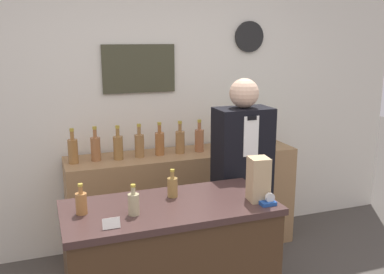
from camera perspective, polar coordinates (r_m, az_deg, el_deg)
name	(u,v)px	position (r m, az deg, el deg)	size (l,w,h in m)	color
back_wall	(151,99)	(3.87, -5.43, 5.05)	(5.20, 0.09, 2.70)	silver
back_shelf	(184,201)	(3.89, -1.11, -8.59)	(2.02, 0.47, 0.91)	#9E754C
shopkeeper	(242,187)	(3.23, 6.62, -6.62)	(0.41, 0.26, 1.61)	black
potted_plant	(257,126)	(4.00, 8.63, 1.45)	(0.26, 0.26, 0.33)	#9E998E
paper_bag	(258,179)	(2.57, 8.85, -5.58)	(0.13, 0.13, 0.27)	tan
tape_dispenser	(269,201)	(2.55, 10.17, -8.43)	(0.09, 0.06, 0.07)	#1E4799
price_card_left	(111,223)	(2.26, -10.71, -11.25)	(0.09, 0.02, 0.06)	white
counter_bottle_0	(81,203)	(2.46, -14.55, -8.47)	(0.06, 0.06, 0.17)	#A76E39
counter_bottle_1	(134,203)	(2.39, -7.79, -8.76)	(0.06, 0.06, 0.17)	tan
counter_bottle_2	(172,187)	(2.63, -2.62, -6.61)	(0.06, 0.06, 0.17)	olive
shelf_bottle_0	(73,150)	(3.53, -15.59, -1.71)	(0.08, 0.08, 0.28)	#9C6937
shelf_bottle_1	(96,148)	(3.56, -12.73, -1.43)	(0.08, 0.08, 0.28)	#9E643C
shelf_bottle_2	(118,147)	(3.56, -9.82, -1.28)	(0.08, 0.08, 0.28)	olive
shelf_bottle_3	(139,145)	(3.60, -7.03, -1.03)	(0.08, 0.08, 0.28)	#996C3F
shelf_bottle_4	(160,143)	(3.66, -4.33, -0.76)	(0.08, 0.08, 0.28)	#A56434
shelf_bottle_5	(180,141)	(3.70, -1.61, -0.57)	(0.08, 0.08, 0.28)	#9E6E3E
shelf_bottle_6	(199,140)	(3.76, 0.98, -0.34)	(0.08, 0.08, 0.28)	#A3633E
shelf_bottle_7	(218,138)	(3.82, 3.52, -0.14)	(0.08, 0.08, 0.28)	#A4643D
shelf_bottle_8	(235,136)	(3.92, 5.78, 0.15)	(0.08, 0.08, 0.28)	olive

